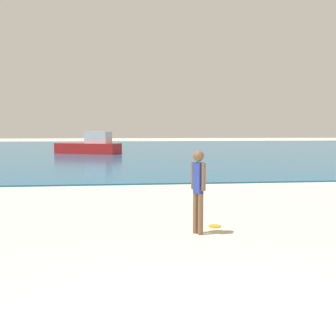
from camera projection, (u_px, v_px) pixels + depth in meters
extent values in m
cube|color=#14567F|center=(129.00, 149.00, 45.02)|extent=(160.00, 60.00, 0.06)
cylinder|color=brown|center=(201.00, 214.00, 8.03)|extent=(0.11, 0.11, 0.82)
cylinder|color=brown|center=(196.00, 213.00, 8.14)|extent=(0.11, 0.11, 0.82)
cube|color=#233899|center=(198.00, 178.00, 8.02)|extent=(0.20, 0.22, 0.62)
sphere|color=brown|center=(198.00, 156.00, 7.98)|extent=(0.22, 0.22, 0.22)
cylinder|color=brown|center=(204.00, 177.00, 7.90)|extent=(0.08, 0.08, 0.55)
cylinder|color=brown|center=(193.00, 175.00, 8.13)|extent=(0.08, 0.08, 0.55)
cylinder|color=orange|center=(215.00, 226.00, 8.72)|extent=(0.27, 0.27, 0.03)
cube|color=red|center=(88.00, 148.00, 34.79)|extent=(5.82, 4.01, 0.89)
cube|color=silver|center=(98.00, 137.00, 34.38)|extent=(2.35, 1.99, 1.01)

